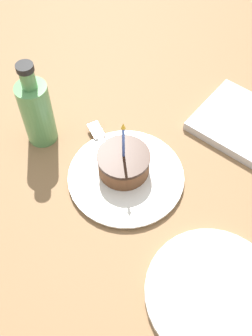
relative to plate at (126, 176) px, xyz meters
name	(u,v)px	position (x,y,z in m)	size (l,w,h in m)	color
ground_plane	(141,185)	(0.02, 0.02, -0.03)	(2.40, 2.40, 0.04)	olive
plate	(126,176)	(0.00, 0.00, 0.00)	(0.23, 0.23, 0.01)	white
cake_slice	(124,163)	(-0.01, 0.01, 0.03)	(0.10, 0.10, 0.14)	brown
fork	(105,147)	(-0.08, 0.03, 0.01)	(0.16, 0.09, 0.01)	silver
bottle	(37,111)	(-0.20, -0.03, 0.07)	(0.06, 0.06, 0.19)	#599959
side_plate	(214,294)	(0.26, -0.09, 0.00)	(0.23, 0.23, 0.01)	white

